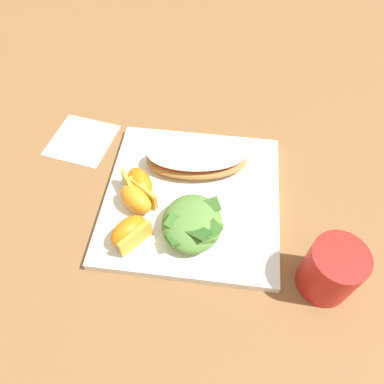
{
  "coord_description": "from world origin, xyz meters",
  "views": [
    {
      "loc": [
        0.32,
        0.04,
        0.49
      ],
      "look_at": [
        0.0,
        0.0,
        0.03
      ],
      "focal_mm": 33.37,
      "sensor_mm": 36.0,
      "label": 1
    }
  ],
  "objects": [
    {
      "name": "orange_wedge_rear",
      "position": [
        0.09,
        -0.08,
        0.04
      ],
      "size": [
        0.07,
        0.07,
        0.04
      ],
      "color": "orange",
      "rests_on": "white_plate"
    },
    {
      "name": "green_salad_pile",
      "position": [
        0.06,
        0.01,
        0.04
      ],
      "size": [
        0.1,
        0.09,
        0.04
      ],
      "color": "#5B8E3D",
      "rests_on": "white_plate"
    },
    {
      "name": "orange_wedge_front",
      "position": [
        0.0,
        -0.09,
        0.04
      ],
      "size": [
        0.07,
        0.06,
        0.04
      ],
      "color": "orange",
      "rests_on": "white_plate"
    },
    {
      "name": "paper_napkin",
      "position": [
        -0.11,
        -0.22,
        0.0
      ],
      "size": [
        0.13,
        0.13,
        0.0
      ],
      "primitive_type": "cube",
      "rotation": [
        0.0,
        0.0,
        -0.17
      ],
      "color": "white",
      "rests_on": "ground"
    },
    {
      "name": "white_plate",
      "position": [
        0.0,
        0.0,
        0.01
      ],
      "size": [
        0.28,
        0.28,
        0.02
      ],
      "primitive_type": "cube",
      "color": "white",
      "rests_on": "ground"
    },
    {
      "name": "drinking_red_cup",
      "position": [
        0.12,
        0.2,
        0.04
      ],
      "size": [
        0.07,
        0.07,
        0.09
      ],
      "primitive_type": "cylinder",
      "color": "red",
      "rests_on": "ground"
    },
    {
      "name": "cheesy_pizza_bread",
      "position": [
        -0.06,
        -0.0,
        0.03
      ],
      "size": [
        0.1,
        0.18,
        0.04
      ],
      "color": "#B77F42",
      "rests_on": "white_plate"
    },
    {
      "name": "orange_wedge_middle",
      "position": [
        0.03,
        -0.08,
        0.04
      ],
      "size": [
        0.06,
        0.07,
        0.04
      ],
      "color": "orange",
      "rests_on": "white_plate"
    },
    {
      "name": "ground",
      "position": [
        0.0,
        0.0,
        0.0
      ],
      "size": [
        3.0,
        3.0,
        0.0
      ],
      "primitive_type": "plane",
      "color": "olive"
    }
  ]
}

